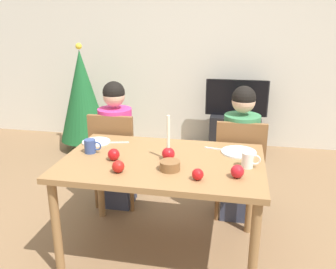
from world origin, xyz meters
name	(u,v)px	position (x,y,z in m)	size (l,w,h in m)	color
ground_plane	(163,250)	(0.00, 0.00, 0.00)	(7.68, 7.68, 0.00)	brown
back_wall	(203,48)	(0.00, 2.60, 1.30)	(6.40, 0.10, 2.60)	beige
dining_table	(163,171)	(0.00, 0.00, 0.67)	(1.40, 0.90, 0.75)	olive
chair_left	(116,154)	(-0.57, 0.61, 0.51)	(0.40, 0.40, 0.90)	brown
chair_right	(239,163)	(0.54, 0.61, 0.51)	(0.40, 0.40, 0.90)	brown
person_left_child	(116,147)	(-0.57, 0.64, 0.57)	(0.30, 0.30, 1.17)	#33384C
person_right_child	(240,156)	(0.54, 0.64, 0.57)	(0.30, 0.30, 1.17)	#33384C
tv_stand	(234,133)	(0.48, 2.30, 0.24)	(0.64, 0.40, 0.48)	black
tv	(237,98)	(0.48, 2.30, 0.71)	(0.79, 0.05, 0.46)	black
christmas_tree	(82,96)	(-1.48, 1.97, 0.72)	(0.63, 0.63, 1.39)	brown
candle_centerpiece	(168,151)	(0.04, 0.01, 0.82)	(0.09, 0.09, 0.32)	red
plate_left	(96,142)	(-0.59, 0.25, 0.76)	(0.22, 0.22, 0.01)	silver
plate_right	(239,152)	(0.52, 0.24, 0.76)	(0.26, 0.26, 0.01)	silver
mug_left	(91,146)	(-0.54, 0.03, 0.80)	(0.13, 0.08, 0.10)	#33477F
mug_right	(248,160)	(0.58, -0.02, 0.80)	(0.12, 0.08, 0.10)	silver
fork_left	(118,142)	(-0.42, 0.27, 0.75)	(0.18, 0.01, 0.01)	silver
fork_right	(216,149)	(0.36, 0.28, 0.75)	(0.18, 0.01, 0.01)	silver
bowl_walnuts	(170,166)	(0.08, -0.16, 0.78)	(0.13, 0.13, 0.06)	brown
apple_near_candle	(118,166)	(-0.23, -0.26, 0.79)	(0.08, 0.08, 0.08)	#B11A15
apple_by_left_plate	(114,154)	(-0.33, -0.07, 0.79)	(0.08, 0.08, 0.08)	#B61114
apple_by_right_mug	(237,171)	(0.52, -0.20, 0.79)	(0.08, 0.08, 0.08)	red
apple_far_edge	(198,174)	(0.28, -0.27, 0.79)	(0.07, 0.07, 0.07)	red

